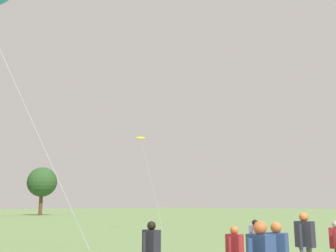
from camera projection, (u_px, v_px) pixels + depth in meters
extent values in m
cylinder|color=#B2B2B7|center=(31.00, 118.00, 16.91)|extent=(4.41, 3.27, 11.03)
cube|color=#23232D|center=(305.00, 234.00, 9.48)|extent=(0.27, 0.43, 0.61)
sphere|color=#B75B2D|center=(304.00, 217.00, 9.56)|extent=(0.22, 0.22, 0.22)
cylinder|color=#23232D|center=(300.00, 237.00, 9.30)|extent=(0.09, 0.09, 0.59)
cylinder|color=#23232D|center=(309.00, 235.00, 9.66)|extent=(0.09, 0.09, 0.59)
sphere|color=#9E9993|center=(336.00, 224.00, 10.34)|extent=(0.19, 0.19, 0.19)
cylinder|color=maroon|center=(336.00, 240.00, 10.08)|extent=(0.08, 0.08, 0.51)
cube|color=maroon|center=(235.00, 246.00, 8.63)|extent=(0.23, 0.36, 0.51)
sphere|color=#B75B2D|center=(234.00, 230.00, 8.69)|extent=(0.18, 0.18, 0.18)
cylinder|color=maroon|center=(229.00, 248.00, 8.47)|extent=(0.08, 0.08, 0.49)
cylinder|color=maroon|center=(240.00, 247.00, 8.77)|extent=(0.08, 0.08, 0.49)
cube|color=slate|center=(255.00, 234.00, 11.94)|extent=(0.31, 0.40, 0.51)
sphere|color=black|center=(255.00, 223.00, 12.01)|extent=(0.19, 0.19, 0.19)
cylinder|color=slate|center=(254.00, 236.00, 11.75)|extent=(0.08, 0.08, 0.50)
cylinder|color=slate|center=(257.00, 235.00, 12.12)|extent=(0.08, 0.08, 0.50)
sphere|color=#B75B2D|center=(260.00, 228.00, 6.13)|extent=(0.21, 0.21, 0.21)
cube|color=navy|center=(277.00, 248.00, 7.36)|extent=(0.31, 0.43, 0.56)
sphere|color=#B75B2D|center=(276.00, 228.00, 7.44)|extent=(0.20, 0.20, 0.20)
cylinder|color=navy|center=(273.00, 251.00, 7.17)|extent=(0.09, 0.09, 0.54)
cylinder|color=navy|center=(281.00, 249.00, 7.55)|extent=(0.09, 0.09, 0.54)
cube|color=#23232D|center=(151.00, 242.00, 8.70)|extent=(0.24, 0.39, 0.55)
sphere|color=black|center=(151.00, 226.00, 8.77)|extent=(0.20, 0.20, 0.20)
cylinder|color=#23232D|center=(144.00, 245.00, 8.53)|extent=(0.08, 0.08, 0.53)
cylinder|color=#23232D|center=(159.00, 243.00, 8.85)|extent=(0.08, 0.08, 0.53)
ellipsoid|color=yellow|center=(140.00, 138.00, 28.67)|extent=(0.81, 0.79, 0.29)
cylinder|color=#B2B2B7|center=(151.00, 183.00, 27.96)|extent=(1.14, 1.28, 6.63)
cylinder|color=#513823|center=(41.00, 205.00, 66.19)|extent=(0.60, 0.60, 3.57)
sphere|color=#284C23|center=(42.00, 182.00, 66.94)|extent=(5.02, 5.02, 5.02)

